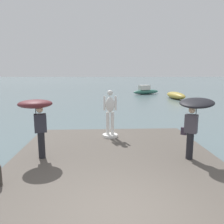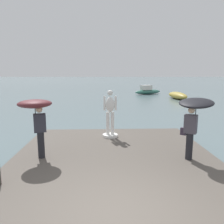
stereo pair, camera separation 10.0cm
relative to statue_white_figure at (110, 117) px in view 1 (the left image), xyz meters
name	(u,v)px [view 1 (the left image)]	position (x,y,z in m)	size (l,w,h in m)	color
ground_plane	(104,90)	(0.07, 34.53, -1.31)	(400.00, 400.00, 0.00)	slate
pier	(118,179)	(0.07, -3.55, -1.11)	(6.84, 9.84, 0.40)	#564F47
statue_white_figure	(110,117)	(0.00, 0.00, 0.00)	(0.66, 0.66, 2.07)	white
onlooker_left	(37,111)	(-2.45, -2.34, 0.67)	(1.34, 1.35, 1.97)	black
onlooker_right	(195,113)	(2.57, -2.69, 0.63)	(1.47, 1.47, 2.04)	black
boat_near	(176,95)	(9.15, 18.18, -0.88)	(1.79, 4.84, 0.87)	#B2993D
boat_mid	(146,91)	(6.60, 24.80, -0.80)	(4.85, 3.29, 1.42)	#336B5B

